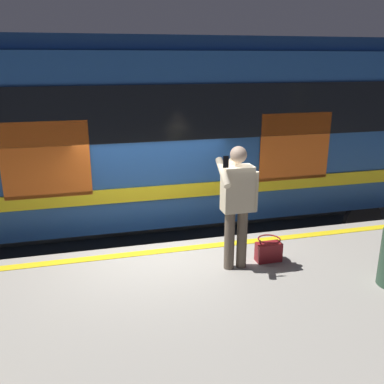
{
  "coord_description": "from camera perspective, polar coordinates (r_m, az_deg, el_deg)",
  "views": [
    {
      "loc": [
        1.06,
        6.07,
        3.78
      ],
      "look_at": [
        -0.42,
        0.3,
        1.9
      ],
      "focal_mm": 39.84,
      "sensor_mm": 36.0,
      "label": 1
    }
  ],
  "objects": [
    {
      "name": "platform",
      "position": [
        5.07,
        1.26,
        -22.83
      ],
      "size": [
        13.79,
        4.71,
        1.0
      ],
      "primitive_type": "cube",
      "color": "#9E998E",
      "rests_on": "ground"
    },
    {
      "name": "track_rail_far",
      "position": [
        9.71,
        -7.06,
        -5.09
      ],
      "size": [
        17.93,
        0.08,
        0.16
      ],
      "primitive_type": "cube",
      "color": "slate",
      "rests_on": "ground"
    },
    {
      "name": "handbag",
      "position": [
        6.22,
        10.21,
        -7.73
      ],
      "size": [
        0.36,
        0.33,
        0.35
      ],
      "color": "maroon",
      "rests_on": "platform"
    },
    {
      "name": "train_carriage",
      "position": [
        8.42,
        -3.89,
        8.86
      ],
      "size": [
        12.08,
        2.84,
        3.98
      ],
      "color": "#1E478C",
      "rests_on": "ground"
    },
    {
      "name": "track_rail_near",
      "position": [
        8.41,
        -5.75,
        -8.74
      ],
      "size": [
        17.93,
        0.08,
        0.16
      ],
      "primitive_type": "cube",
      "color": "slate",
      "rests_on": "ground"
    },
    {
      "name": "ground_plane",
      "position": [
        7.23,
        -3.95,
        -14.1
      ],
      "size": [
        24.36,
        24.36,
        0.0
      ],
      "primitive_type": "plane",
      "color": "#4C4742"
    },
    {
      "name": "safety_line",
      "position": [
        6.49,
        -3.64,
        -7.85
      ],
      "size": [
        13.52,
        0.16,
        0.01
      ],
      "primitive_type": "cube",
      "color": "yellow",
      "rests_on": "platform"
    },
    {
      "name": "passenger",
      "position": [
        5.66,
        6.04,
        -0.82
      ],
      "size": [
        0.57,
        0.55,
        1.71
      ],
      "color": "brown",
      "rests_on": "platform"
    }
  ]
}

